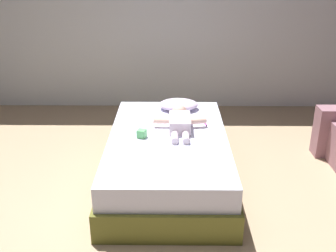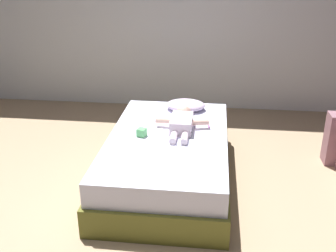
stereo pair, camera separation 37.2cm
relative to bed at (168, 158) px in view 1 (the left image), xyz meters
The scene contains 7 objects.
ground_plane 0.92m from the bed, 101.49° to the right, with size 8.00×8.00×0.00m, color tan.
wall_behind_bed 2.38m from the bed, 94.77° to the left, with size 8.00×0.12×2.57m, color silver.
bed is the anchor object (origin of this frame).
pillow 0.77m from the bed, 81.34° to the left, with size 0.42×0.32×0.10m.
baby 0.38m from the bed, 60.31° to the left, with size 0.52×0.67×0.16m.
toothbrush 0.53m from the bed, 40.29° to the left, with size 0.04×0.15×0.02m.
toy_block 0.37m from the bed, behind, with size 0.09×0.09×0.07m.
Camera 1 is at (0.21, -2.56, 2.02)m, focal length 43.45 mm.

